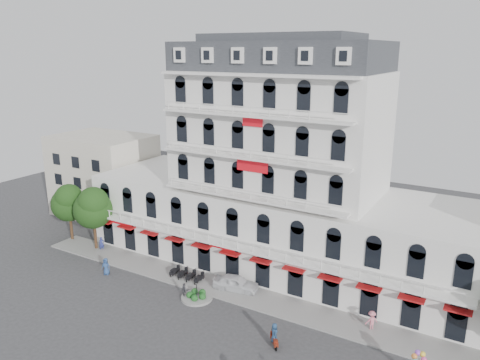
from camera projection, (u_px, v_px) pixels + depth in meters
name	position (u px, v px, depth m)	size (l,w,h in m)	color
ground	(185.00, 338.00, 40.59)	(120.00, 120.00, 0.00)	#38383A
sidewalk	(238.00, 293.00, 48.03)	(53.00, 4.00, 0.16)	gray
main_building	(278.00, 180.00, 52.83)	(45.00, 15.00, 25.80)	silver
flank_building_west	(104.00, 175.00, 70.26)	(14.00, 10.00, 12.00)	beige
traffic_island	(197.00, 296.00, 46.97)	(3.20, 3.20, 1.60)	gray
parked_scooter_row	(187.00, 279.00, 51.00)	(4.40, 1.80, 1.10)	black
tree_west_outer	(69.00, 201.00, 60.14)	(4.50, 4.48, 7.76)	#382314
tree_west_inner	(93.00, 206.00, 57.19)	(4.76, 4.76, 8.25)	#382314
parked_car	(236.00, 283.00, 48.50)	(1.93, 4.80, 1.64)	silver
rider_east	(274.00, 335.00, 39.19)	(1.26, 1.35, 2.19)	maroon
pedestrian_left	(106.00, 266.00, 51.89)	(0.95, 0.62, 1.94)	navy
pedestrian_mid	(184.00, 291.00, 46.97)	(0.95, 0.40, 1.63)	#4F4E54
pedestrian_right	(372.00, 321.00, 41.55)	(1.21, 0.69, 1.87)	#D67182
pedestrian_far	(102.00, 244.00, 58.03)	(0.66, 0.43, 1.80)	navy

